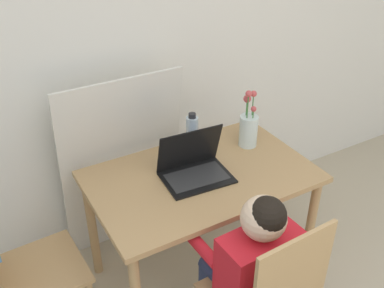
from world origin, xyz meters
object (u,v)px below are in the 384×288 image
at_px(chair_spare, 5,250).
at_px(flower_vase, 249,128).
at_px(laptop, 194,165).
at_px(water_bottle, 192,135).
at_px(person_seated, 251,258).

distance_m(chair_spare, flower_vase, 1.38).
height_order(chair_spare, laptop, laptop).
bearing_deg(laptop, water_bottle, 66.70).
bearing_deg(water_bottle, laptop, -117.57).
xyz_separation_m(chair_spare, water_bottle, (1.05, 0.16, 0.20)).
height_order(chair_spare, water_bottle, water_bottle).
height_order(flower_vase, water_bottle, flower_vase).
distance_m(flower_vase, water_bottle, 0.33).
distance_m(person_seated, water_bottle, 0.78).
bearing_deg(chair_spare, laptop, -93.79).
relative_size(chair_spare, laptop, 2.63).
distance_m(laptop, water_bottle, 0.21).
xyz_separation_m(chair_spare, flower_vase, (1.37, 0.09, 0.19)).
relative_size(laptop, water_bottle, 1.44).
xyz_separation_m(laptop, flower_vase, (0.42, 0.10, 0.05)).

